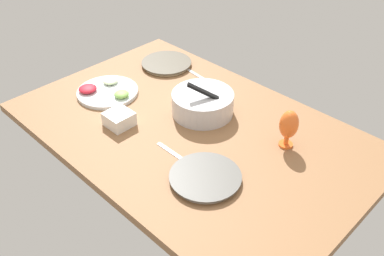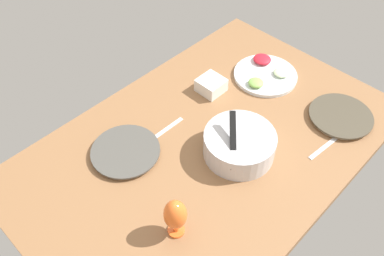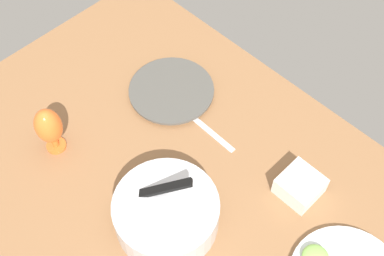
% 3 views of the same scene
% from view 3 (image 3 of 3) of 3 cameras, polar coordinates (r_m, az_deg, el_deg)
% --- Properties ---
extents(ground_plane, '(1.60, 1.04, 0.04)m').
position_cam_3_polar(ground_plane, '(1.52, -0.60, -6.62)').
color(ground_plane, '#8C603D').
extents(dinner_plate_right, '(0.28, 0.28, 0.02)m').
position_cam_3_polar(dinner_plate_right, '(1.68, -2.32, 4.15)').
color(dinner_plate_right, silver).
rests_on(dinner_plate_right, ground_plane).
extents(mixing_bowl, '(0.29, 0.29, 0.18)m').
position_cam_3_polar(mixing_bowl, '(1.40, -2.91, -9.43)').
color(mixing_bowl, silver).
rests_on(mixing_bowl, ground_plane).
extents(hurricane_glass_orange, '(0.08, 0.08, 0.18)m').
position_cam_3_polar(hurricane_glass_orange, '(1.54, -15.75, 0.11)').
color(hurricane_glass_orange, orange).
rests_on(hurricane_glass_orange, ground_plane).
extents(square_bowl_white, '(0.11, 0.11, 0.06)m').
position_cam_3_polar(square_bowl_white, '(1.49, 12.03, -6.30)').
color(square_bowl_white, white).
rests_on(square_bowl_white, ground_plane).
extents(fork_by_right_plate, '(0.18, 0.02, 0.01)m').
position_cam_3_polar(fork_by_right_plate, '(1.59, 2.31, -0.61)').
color(fork_by_right_plate, silver).
rests_on(fork_by_right_plate, ground_plane).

